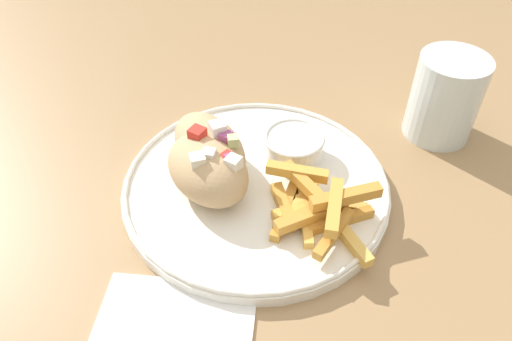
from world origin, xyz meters
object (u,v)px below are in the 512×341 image
(plate, at_px, (256,186))
(pita_sandwich_near, at_px, (208,169))
(sauce_ramekin, at_px, (294,145))
(water_glass, at_px, (444,101))
(fries_pile, at_px, (315,207))
(pita_sandwich_far, at_px, (209,147))

(plate, relative_size, pita_sandwich_near, 2.26)
(sauce_ramekin, relative_size, water_glass, 0.66)
(fries_pile, distance_m, sauce_ramekin, 0.10)
(pita_sandwich_near, distance_m, water_glass, 0.31)
(fries_pile, bearing_deg, sauce_ramekin, 113.56)
(sauce_ramekin, bearing_deg, water_glass, 31.76)
(plate, xyz_separation_m, fries_pile, (0.07, -0.03, 0.02))
(pita_sandwich_near, relative_size, pita_sandwich_far, 1.00)
(fries_pile, height_order, sauce_ramekin, fries_pile)
(fries_pile, xyz_separation_m, water_glass, (0.13, 0.19, 0.02))
(plate, xyz_separation_m, pita_sandwich_near, (-0.05, -0.02, 0.04))
(pita_sandwich_far, bearing_deg, pita_sandwich_near, -28.21)
(pita_sandwich_far, relative_size, water_glass, 1.23)
(pita_sandwich_near, bearing_deg, sauce_ramekin, 84.69)
(pita_sandwich_near, height_order, water_glass, water_glass)
(water_glass, bearing_deg, sauce_ramekin, -148.24)
(pita_sandwich_far, distance_m, fries_pile, 0.14)
(plate, height_order, sauce_ramekin, sauce_ramekin)
(pita_sandwich_far, height_order, sauce_ramekin, pita_sandwich_far)
(pita_sandwich_far, bearing_deg, sauce_ramekin, 70.09)
(water_glass, bearing_deg, fries_pile, -124.34)
(plate, relative_size, pita_sandwich_far, 2.26)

